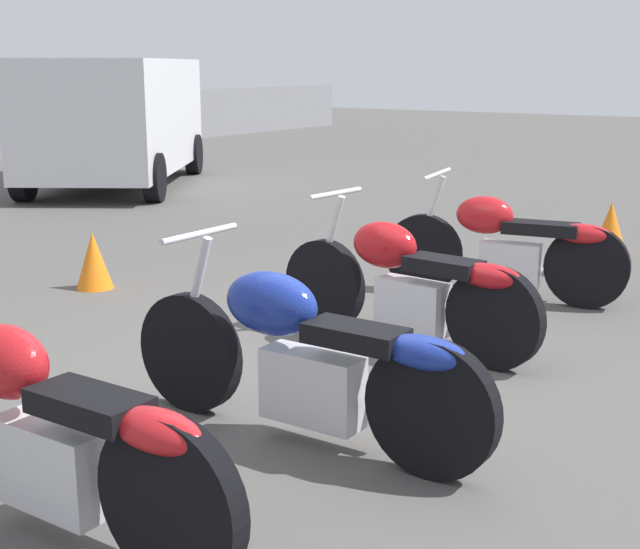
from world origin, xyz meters
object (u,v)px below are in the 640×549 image
motorcycle_slot_3 (508,247)px  traffic_cone_far (610,226)px  traffic_cone_near (94,260)px  parked_van (115,116)px  motorcycle_slot_0 (45,433)px  motorcycle_slot_1 (305,357)px  motorcycle_slot_2 (408,285)px

motorcycle_slot_3 → traffic_cone_far: bearing=-12.9°
traffic_cone_near → parked_van: bearing=44.4°
motorcycle_slot_0 → motorcycle_slot_1: 1.40m
motorcycle_slot_3 → traffic_cone_far: size_ratio=3.98×
traffic_cone_far → parked_van: bearing=85.0°
parked_van → motorcycle_slot_1: bearing=-70.7°
parked_van → traffic_cone_far: 8.12m
motorcycle_slot_3 → traffic_cone_near: (-1.64, 3.15, -0.20)m
traffic_cone_far → motorcycle_slot_2: bearing=177.5°
traffic_cone_near → traffic_cone_far: size_ratio=0.99×
traffic_cone_near → motorcycle_slot_2: bearing=-89.6°
motorcycle_slot_2 → traffic_cone_near: (-0.02, 3.08, -0.20)m
motorcycle_slot_2 → traffic_cone_far: 4.17m
motorcycle_slot_1 → motorcycle_slot_3: (3.29, 0.24, -0.01)m
motorcycle_slot_1 → motorcycle_slot_2: 1.70m
motorcycle_slot_3 → parked_van: bearing=57.6°
motorcycle_slot_1 → traffic_cone_near: bearing=64.3°
motorcycle_slot_0 → traffic_cone_near: size_ratio=4.30×
traffic_cone_near → traffic_cone_far: traffic_cone_far is taller
motorcycle_slot_2 → traffic_cone_far: size_ratio=4.07×
parked_van → traffic_cone_far: size_ratio=9.68×
motorcycle_slot_0 → motorcycle_slot_3: (4.64, -0.13, 0.00)m
traffic_cone_far → traffic_cone_near: bearing=142.0°
motorcycle_slot_1 → parked_van: bearing=51.7°
motorcycle_slot_0 → parked_van: parked_van is taller
motorcycle_slot_3 → motorcycle_slot_2: bearing=167.7°
motorcycle_slot_3 → traffic_cone_far: (2.55, -0.12, -0.19)m
motorcycle_slot_1 → traffic_cone_far: size_ratio=4.32×
motorcycle_slot_1 → traffic_cone_far: 5.84m
motorcycle_slot_0 → traffic_cone_near: bearing=45.7°
traffic_cone_near → motorcycle_slot_3: bearing=-62.5°
motorcycle_slot_0 → motorcycle_slot_3: motorcycle_slot_0 is taller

